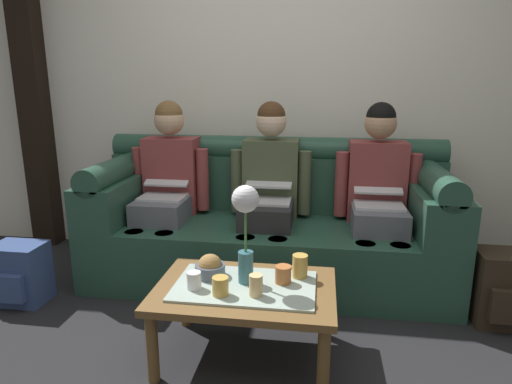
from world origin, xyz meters
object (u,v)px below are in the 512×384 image
cup_near_right (220,286)px  cup_far_right (256,285)px  person_right (378,189)px  backpack_left (20,274)px  coffee_table (245,296)px  snack_bowl (210,268)px  backpack_right (502,289)px  person_middle (269,186)px  cup_near_left (300,266)px  cup_far_left (194,280)px  cup_far_center (283,274)px  person_left (167,182)px  flower_vase (245,219)px  couch (269,226)px

cup_near_right → cup_far_right: 0.16m
person_right → backpack_left: 2.34m
coffee_table → snack_bowl: size_ratio=5.74×
cup_near_right → backpack_right: (1.48, 0.65, -0.23)m
person_middle → person_right: (0.72, 0.00, -0.00)m
cup_far_right → snack_bowl: bearing=146.3°
cup_near_left → cup_far_left: bearing=-157.3°
cup_near_right → cup_far_center: bearing=31.8°
snack_bowl → cup_far_left: (-0.04, -0.15, -0.00)m
person_left → cup_near_left: 1.31m
person_left → cup_far_right: 1.36m
coffee_table → person_middle: bearing=90.0°
person_right → backpack_right: (0.66, -0.45, -0.45)m
backpack_right → snack_bowl: bearing=-163.7°
cup_far_left → backpack_left: 1.35m
cup_near_left → cup_far_right: size_ratio=1.14×
person_left → person_right: bearing=0.0°
cup_near_left → person_right: bearing=61.3°
cup_near_left → cup_far_center: 0.11m
cup_far_right → coffee_table: bearing=124.3°
flower_vase → snack_bowl: size_ratio=3.21×
person_right → cup_near_left: bearing=-118.7°
couch → coffee_table: 0.98m
flower_vase → backpack_right: (1.39, 0.50, -0.51)m
couch → cup_far_center: couch is taller
flower_vase → snack_bowl: flower_vase is taller
person_left → person_middle: 0.72m
couch → person_left: size_ratio=1.97×
cup_near_right → backpack_right: 1.63m
person_right → backpack_left: person_right is taller
backpack_left → cup_far_right: bearing=-16.5°
coffee_table → cup_near_left: cup_near_left is taller
person_left → snack_bowl: person_left is taller
cup_far_center → cup_far_right: (-0.11, -0.15, 0.01)m
flower_vase → person_left: bearing=127.2°
person_left → backpack_right: bearing=-12.0°
snack_bowl → cup_near_right: 0.21m
person_middle → cup_far_center: size_ratio=14.16×
cup_near_right → cup_far_left: 0.15m
coffee_table → cup_near_left: 0.31m
couch → snack_bowl: 0.93m
couch → cup_near_left: couch is taller
cup_near_left → cup_far_right: cup_near_left is taller
cup_far_center → snack_bowl: bearing=176.9°
cup_near_right → person_middle: bearing=85.1°
person_middle → snack_bowl: size_ratio=8.02×
flower_vase → cup_far_center: 0.34m
cup_near_right → backpack_left: (-1.39, 0.48, -0.25)m
flower_vase → cup_far_right: (0.07, -0.13, -0.27)m
cup_far_center → backpack_right: (1.20, 0.48, -0.23)m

